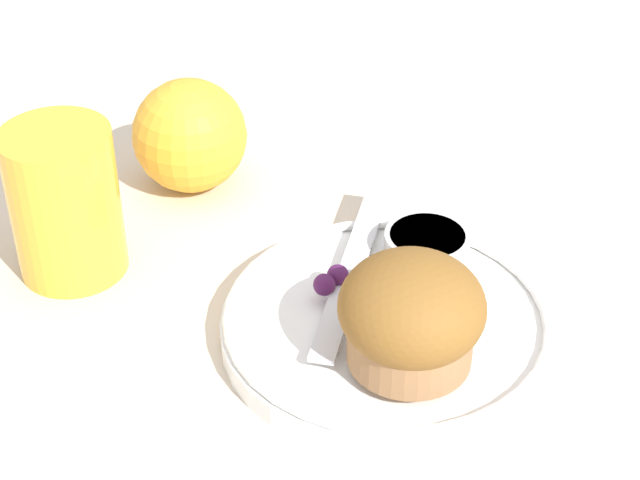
{
  "coord_description": "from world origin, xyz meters",
  "views": [
    {
      "loc": [
        -0.38,
        -0.31,
        0.42
      ],
      "look_at": [
        -0.01,
        0.02,
        0.06
      ],
      "focal_mm": 60.0,
      "sensor_mm": 36.0,
      "label": 1
    }
  ],
  "objects_px": {
    "orange_fruit": "(190,136)",
    "juice_glass": "(65,203)",
    "muffin": "(411,316)",
    "butter_knife": "(354,264)"
  },
  "relations": [
    {
      "from": "butter_knife",
      "to": "juice_glass",
      "type": "height_order",
      "value": "juice_glass"
    },
    {
      "from": "muffin",
      "to": "butter_knife",
      "type": "relative_size",
      "value": 0.48
    },
    {
      "from": "muffin",
      "to": "orange_fruit",
      "type": "xyz_separation_m",
      "value": [
        0.06,
        0.24,
        -0.01
      ]
    },
    {
      "from": "muffin",
      "to": "orange_fruit",
      "type": "relative_size",
      "value": 0.99
    },
    {
      "from": "muffin",
      "to": "orange_fruit",
      "type": "height_order",
      "value": "muffin"
    },
    {
      "from": "orange_fruit",
      "to": "juice_glass",
      "type": "xyz_separation_m",
      "value": [
        -0.12,
        -0.02,
        0.01
      ]
    },
    {
      "from": "butter_knife",
      "to": "orange_fruit",
      "type": "bearing_deg",
      "value": 54.89
    },
    {
      "from": "orange_fruit",
      "to": "butter_knife",
      "type": "bearing_deg",
      "value": -96.07
    },
    {
      "from": "juice_glass",
      "to": "orange_fruit",
      "type": "bearing_deg",
      "value": 7.52
    },
    {
      "from": "orange_fruit",
      "to": "juice_glass",
      "type": "bearing_deg",
      "value": -172.48
    }
  ]
}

